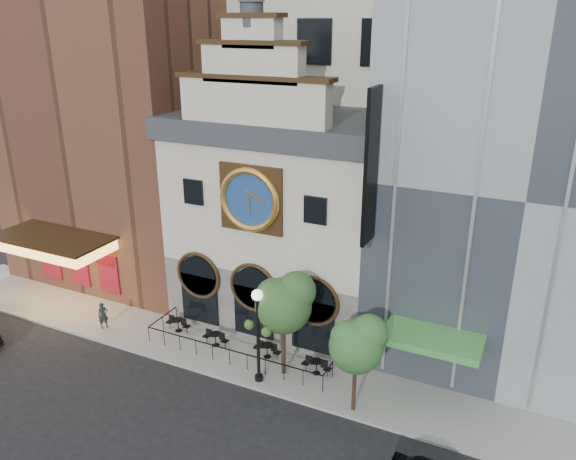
# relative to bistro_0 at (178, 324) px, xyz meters

# --- Properties ---
(ground) EXTENTS (120.00, 120.00, 0.00)m
(ground) POSITION_rel_bistro_0_xyz_m (4.47, -2.82, -0.61)
(ground) COLOR black
(ground) RESTS_ON ground
(sidewalk) EXTENTS (44.00, 5.00, 0.15)m
(sidewalk) POSITION_rel_bistro_0_xyz_m (4.47, -0.32, -0.54)
(sidewalk) COLOR gray
(sidewalk) RESTS_ON ground
(clock_building) EXTENTS (12.60, 8.78, 18.65)m
(clock_building) POSITION_rel_bistro_0_xyz_m (4.47, 5.00, 6.07)
(clock_building) COLOR #605E5B
(clock_building) RESTS_ON ground
(theater_building) EXTENTS (14.00, 15.60, 25.00)m
(theater_building) POSITION_rel_bistro_0_xyz_m (-8.53, 7.14, 11.99)
(theater_building) COLOR brown
(theater_building) RESTS_ON ground
(retail_building) EXTENTS (14.00, 14.40, 20.00)m
(retail_building) POSITION_rel_bistro_0_xyz_m (17.47, 7.17, 9.53)
(retail_building) COLOR gray
(retail_building) RESTS_ON ground
(cafe_railing) EXTENTS (10.60, 2.60, 0.90)m
(cafe_railing) POSITION_rel_bistro_0_xyz_m (4.47, -0.32, -0.01)
(cafe_railing) COLOR black
(cafe_railing) RESTS_ON sidewalk
(bistro_0) EXTENTS (1.58, 0.68, 0.90)m
(bistro_0) POSITION_rel_bistro_0_xyz_m (0.00, 0.00, 0.00)
(bistro_0) COLOR black
(bistro_0) RESTS_ON sidewalk
(bistro_1) EXTENTS (1.58, 0.68, 0.90)m
(bistro_1) POSITION_rel_bistro_0_xyz_m (2.82, -0.38, 0.00)
(bistro_1) COLOR black
(bistro_1) RESTS_ON sidewalk
(bistro_2) EXTENTS (1.58, 0.68, 0.90)m
(bistro_2) POSITION_rel_bistro_0_xyz_m (5.94, -0.15, 0.00)
(bistro_2) COLOR black
(bistro_2) RESTS_ON sidewalk
(bistro_3) EXTENTS (1.58, 0.68, 0.90)m
(bistro_3) POSITION_rel_bistro_0_xyz_m (8.92, -0.39, 0.00)
(bistro_3) COLOR black
(bistro_3) RESTS_ON sidewalk
(pedestrian) EXTENTS (0.64, 0.70, 1.61)m
(pedestrian) POSITION_rel_bistro_0_xyz_m (-4.20, -1.56, 0.34)
(pedestrian) COLOR #222227
(pedestrian) RESTS_ON sidewalk
(lamppost) EXTENTS (1.60, 0.76, 5.08)m
(lamppost) POSITION_rel_bistro_0_xyz_m (6.51, -2.15, 2.68)
(lamppost) COLOR black
(lamppost) RESTS_ON sidewalk
(tree_left) EXTENTS (2.94, 2.83, 5.66)m
(tree_left) POSITION_rel_bistro_0_xyz_m (7.42, -1.04, 3.69)
(tree_left) COLOR #382619
(tree_left) RESTS_ON sidewalk
(tree_right) EXTENTS (2.56, 2.46, 4.93)m
(tree_right) POSITION_rel_bistro_0_xyz_m (11.61, -2.23, 3.15)
(tree_right) COLOR #382619
(tree_right) RESTS_ON sidewalk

